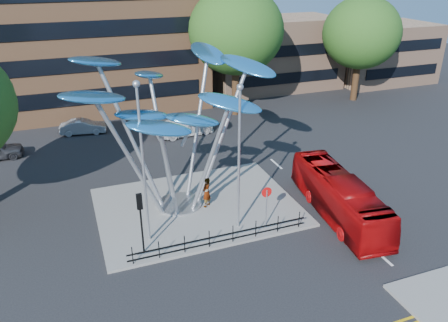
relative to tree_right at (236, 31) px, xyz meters
name	(u,v)px	position (x,y,z in m)	size (l,w,h in m)	color
ground	(251,261)	(-8.00, -22.00, -8.04)	(120.00, 120.00, 0.00)	black
traffic_island	(197,207)	(-9.00, -16.00, -7.96)	(12.00, 9.00, 0.15)	slate
low_building_near	(273,53)	(8.00, 8.00, -4.04)	(15.00, 8.00, 8.00)	tan
low_building_far	(381,53)	(22.00, 6.00, -4.54)	(12.00, 8.00, 7.00)	tan
tree_right	(236,31)	(0.00, 0.00, 0.00)	(8.80, 8.80, 12.11)	black
tree_far	(361,33)	(14.00, 0.00, -0.93)	(8.00, 8.00, 10.81)	black
leaf_sculpture	(172,99)	(-10.07, -15.32, -1.16)	(12.72, 9.54, 9.51)	#9EA0A5
street_lamp_left	(142,152)	(-12.50, -18.50, -2.68)	(0.36, 0.36, 8.80)	#9EA0A5
street_lamp_right	(239,146)	(-7.50, -19.00, -2.94)	(0.36, 0.36, 8.30)	#9EA0A5
traffic_light_island	(140,211)	(-13.00, -19.50, -5.42)	(0.28, 0.18, 3.42)	black
no_entry_sign_island	(266,200)	(-6.00, -19.48, -6.22)	(0.60, 0.10, 2.45)	#9EA0A5
pedestrian_railing_front	(221,238)	(-9.00, -20.30, -7.48)	(10.00, 0.06, 1.00)	black
red_bus	(339,196)	(-1.40, -19.77, -6.74)	(2.17, 9.29, 2.59)	#930608
pedestrian	(206,192)	(-8.46, -16.25, -6.93)	(0.70, 0.46, 1.92)	gray
parked_car_mid	(83,127)	(-14.57, -0.29, -7.39)	(1.37, 3.92, 1.29)	#A2A5A9
parked_car_right	(185,126)	(-6.27, -3.68, -7.28)	(2.13, 5.24, 1.52)	silver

